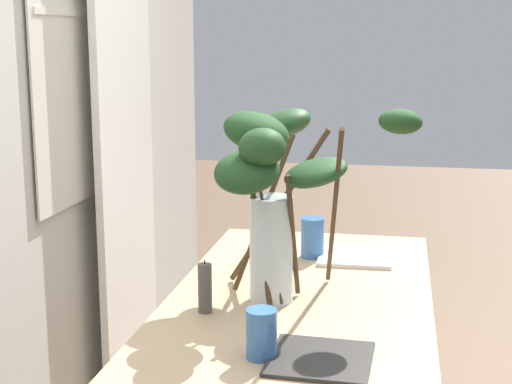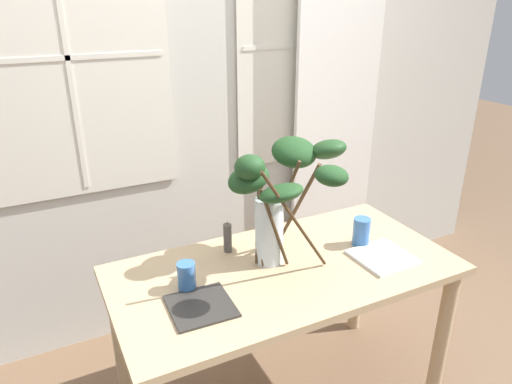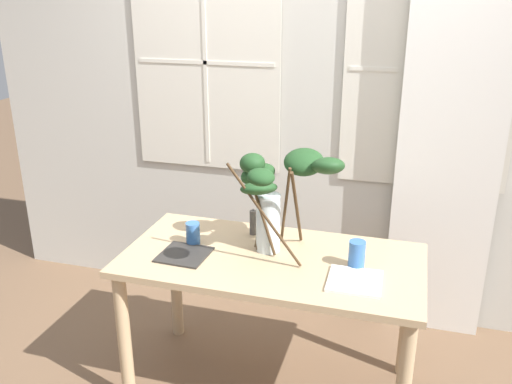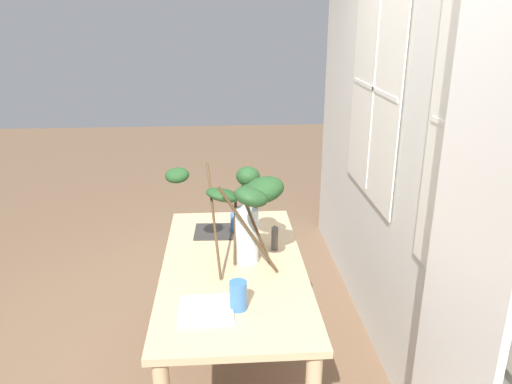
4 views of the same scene
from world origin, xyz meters
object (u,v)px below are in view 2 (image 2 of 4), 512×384
object	(u,v)px
plate_square_right	(383,257)
pillar_candle	(228,238)
plate_square_left	(201,306)
dining_table	(284,290)
drinking_glass_blue_right	(361,232)
drinking_glass_blue_left	(187,276)
vase_with_branches	(280,187)

from	to	relation	value
plate_square_right	pillar_candle	size ratio (longest dim) A/B	1.63
plate_square_left	pillar_candle	distance (m)	0.43
dining_table	plate_square_right	bearing A→B (deg)	-17.34
drinking_glass_blue_right	pillar_candle	world-z (taller)	pillar_candle
pillar_candle	drinking_glass_blue_right	bearing A→B (deg)	-21.15
pillar_candle	plate_square_right	bearing A→B (deg)	-31.94
dining_table	drinking_glass_blue_left	size ratio (longest dim) A/B	12.59
vase_with_branches	drinking_glass_blue_left	bearing A→B (deg)	-174.70
drinking_glass_blue_right	vase_with_branches	bearing A→B (deg)	171.44
vase_with_branches	drinking_glass_blue_left	distance (m)	0.52
vase_with_branches	plate_square_right	distance (m)	0.57
dining_table	plate_square_left	world-z (taller)	plate_square_left
dining_table	plate_square_right	world-z (taller)	plate_square_right
plate_square_right	pillar_candle	world-z (taller)	pillar_candle
dining_table	pillar_candle	size ratio (longest dim) A/B	10.01
vase_with_branches	plate_square_left	size ratio (longest dim) A/B	2.67
drinking_glass_blue_right	plate_square_right	bearing A→B (deg)	-85.35
plate_square_left	vase_with_branches	bearing A→B (deg)	22.34
drinking_glass_blue_right	plate_square_right	distance (m)	0.16
vase_with_branches	drinking_glass_blue_left	world-z (taller)	vase_with_branches
drinking_glass_blue_left	pillar_candle	xyz separation A→B (m)	(0.26, 0.20, 0.01)
vase_with_branches	drinking_glass_blue_right	distance (m)	0.49
vase_with_branches	plate_square_left	bearing A→B (deg)	-157.66
vase_with_branches	pillar_candle	size ratio (longest dim) A/B	4.22
drinking_glass_blue_right	pillar_candle	bearing A→B (deg)	158.85
drinking_glass_blue_right	drinking_glass_blue_left	bearing A→B (deg)	178.62
dining_table	vase_with_branches	size ratio (longest dim) A/B	2.37
drinking_glass_blue_left	drinking_glass_blue_right	world-z (taller)	drinking_glass_blue_right
plate_square_left	plate_square_right	bearing A→B (deg)	-1.89
drinking_glass_blue_left	plate_square_left	world-z (taller)	drinking_glass_blue_left
drinking_glass_blue_left	drinking_glass_blue_right	xyz separation A→B (m)	(0.84, -0.02, 0.01)
plate_square_left	plate_square_right	world-z (taller)	plate_square_right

